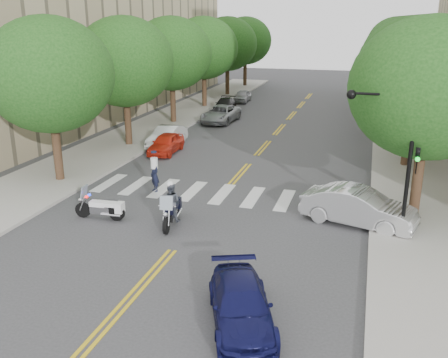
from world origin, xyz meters
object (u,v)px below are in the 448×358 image
at_px(convertible, 358,207).
at_px(sedan_blue, 241,305).
at_px(motorcycle_parked, 104,208).
at_px(officer_standing, 155,175).
at_px(motorcycle_police, 171,205).

bearing_deg(convertible, sedan_blue, 176.41).
relative_size(motorcycle_parked, sedan_blue, 0.56).
bearing_deg(officer_standing, motorcycle_parked, -56.98).
bearing_deg(sedan_blue, motorcycle_parked, 120.93).
xyz_separation_m(motorcycle_police, convertible, (7.46, 2.20, -0.09)).
bearing_deg(convertible, motorcycle_police, 122.05).
height_order(motorcycle_police, sedan_blue, motorcycle_police).
relative_size(motorcycle_police, officer_standing, 1.43).
distance_m(motorcycle_parked, sedan_blue, 9.52).
relative_size(motorcycle_parked, convertible, 0.48).
distance_m(officer_standing, convertible, 9.94).
bearing_deg(convertible, officer_standing, 97.19).
bearing_deg(motorcycle_police, convertible, -172.97).
distance_m(motorcycle_police, motorcycle_parked, 3.02).
relative_size(motorcycle_parked, officer_standing, 1.36).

